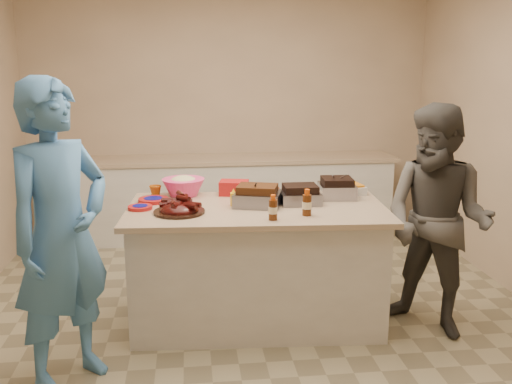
{
  "coord_description": "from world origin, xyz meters",
  "views": [
    {
      "loc": [
        -0.47,
        -3.98,
        1.95
      ],
      "look_at": [
        0.02,
        0.09,
        1.0
      ],
      "focal_mm": 40.0,
      "sensor_mm": 36.0,
      "label": 1
    }
  ],
  "objects": [
    {
      "name": "basket_stack",
      "position": [
        -0.12,
        0.45,
        0.9
      ],
      "size": [
        0.25,
        0.21,
        0.11
      ],
      "primitive_type": "cube",
      "rotation": [
        0.0,
        0.0,
        -0.21
      ],
      "color": "#A11414",
      "rests_on": "island"
    },
    {
      "name": "plate_stack_large",
      "position": [
        -0.75,
        0.28,
        0.9
      ],
      "size": [
        0.24,
        0.24,
        0.03
      ],
      "primitive_type": "cylinder",
      "rotation": [
        0.0,
        0.0,
        -0.06
      ],
      "color": "#A11414",
      "rests_on": "island"
    },
    {
      "name": "sausage_plate",
      "position": [
        0.18,
        0.39,
        0.9
      ],
      "size": [
        0.33,
        0.33,
        0.05
      ],
      "primitive_type": "cylinder",
      "rotation": [
        0.0,
        0.0,
        -0.15
      ],
      "color": "silver",
      "rests_on": "island"
    },
    {
      "name": "sauce_bowl",
      "position": [
        -0.04,
        0.21,
        0.9
      ],
      "size": [
        0.13,
        0.05,
        0.13
      ],
      "primitive_type": "imported",
      "rotation": [
        0.0,
        0.0,
        -0.06
      ],
      "color": "silver",
      "rests_on": "island"
    },
    {
      "name": "roasting_pan",
      "position": [
        0.67,
        0.25,
        0.9
      ],
      "size": [
        0.29,
        0.29,
        0.11
      ],
      "primitive_type": "cube",
      "rotation": [
        0.0,
        0.0,
        -0.07
      ],
      "color": "gray",
      "rests_on": "island"
    },
    {
      "name": "rib_platter",
      "position": [
        -0.55,
        -0.07,
        0.9
      ],
      "size": [
        0.42,
        0.42,
        0.14
      ],
      "primitive_type": null,
      "rotation": [
        0.0,
        0.0,
        -0.17
      ],
      "color": "#3D0907",
      "rests_on": "island"
    },
    {
      "name": "bbq_bottle_a",
      "position": [
        0.08,
        -0.32,
        0.9
      ],
      "size": [
        0.06,
        0.06,
        0.17
      ],
      "primitive_type": "cylinder",
      "rotation": [
        0.0,
        0.0,
        -0.06
      ],
      "color": "#45200A",
      "rests_on": "island"
    },
    {
      "name": "bbq_bottle_b",
      "position": [
        0.33,
        -0.23,
        0.9
      ],
      "size": [
        0.07,
        0.07,
        0.19
      ],
      "primitive_type": "cylinder",
      "rotation": [
        0.0,
        0.0,
        -0.06
      ],
      "color": "#45200A",
      "rests_on": "island"
    },
    {
      "name": "brisket_tray",
      "position": [
        0.35,
        0.1,
        0.9
      ],
      "size": [
        0.29,
        0.25,
        0.09
      ],
      "primitive_type": "cube",
      "rotation": [
        0.0,
        0.0,
        -0.01
      ],
      "color": "black",
      "rests_on": "island"
    },
    {
      "name": "guest_gray",
      "position": [
        1.26,
        -0.28,
        0.0
      ],
      "size": [
        1.77,
        1.72,
        0.63
      ],
      "primitive_type": "imported",
      "rotation": [
        0.0,
        0.0,
        -0.83
      ],
      "color": "#4F4C47",
      "rests_on": "ground"
    },
    {
      "name": "plate_stack_small",
      "position": [
        -0.83,
        0.07,
        0.9
      ],
      "size": [
        0.19,
        0.19,
        0.02
      ],
      "primitive_type": "cylinder",
      "rotation": [
        0.0,
        0.0,
        -0.06
      ],
      "color": "#A11414",
      "rests_on": "island"
    },
    {
      "name": "mustard_bottle",
      "position": [
        -0.15,
        0.09,
        0.9
      ],
      "size": [
        0.05,
        0.05,
        0.13
      ],
      "primitive_type": "cylinder",
      "rotation": [
        0.0,
        0.0,
        -0.06
      ],
      "color": "yellow",
      "rests_on": "island"
    },
    {
      "name": "room",
      "position": [
        0.0,
        0.0,
        0.0
      ],
      "size": [
        4.5,
        5.0,
        2.7
      ],
      "primitive_type": null,
      "color": "tan",
      "rests_on": "ground"
    },
    {
      "name": "plastic_cup",
      "position": [
        -0.74,
        0.46,
        0.9
      ],
      "size": [
        0.1,
        0.09,
        0.09
      ],
      "primitive_type": "imported",
      "rotation": [
        0.0,
        0.0,
        -0.06
      ],
      "color": "#AA520E",
      "rests_on": "island"
    },
    {
      "name": "guest_blue",
      "position": [
        -1.23,
        -0.65,
        0.0
      ],
      "size": [
        1.86,
        1.74,
        0.45
      ],
      "primitive_type": "imported",
      "rotation": [
        0.0,
        0.0,
        0.86
      ],
      "color": "#467FBB",
      "rests_on": "ground"
    },
    {
      "name": "coleslaw_bowl",
      "position": [
        -0.52,
        0.46,
        0.9
      ],
      "size": [
        0.36,
        0.36,
        0.23
      ],
      "primitive_type": null,
      "rotation": [
        0.0,
        0.0,
        -0.06
      ],
      "color": "#F43C82",
      "rests_on": "island"
    },
    {
      "name": "back_counter",
      "position": [
        0.0,
        2.2,
        0.45
      ],
      "size": [
        3.6,
        0.64,
        0.9
      ],
      "primitive_type": null,
      "color": "silver",
      "rests_on": "ground"
    },
    {
      "name": "mac_cheese_dish",
      "position": [
        0.75,
        0.37,
        0.9
      ],
      "size": [
        0.35,
        0.28,
        0.09
      ],
      "primitive_type": "cube",
      "rotation": [
        0.0,
        0.0,
        0.16
      ],
      "color": "orange",
      "rests_on": "island"
    },
    {
      "name": "island",
      "position": [
        0.02,
        0.04,
        0.0
      ],
      "size": [
        1.95,
        1.12,
        0.9
      ],
      "primitive_type": null,
      "rotation": [
        0.0,
        0.0,
        -0.06
      ],
      "color": "silver",
      "rests_on": "ground"
    },
    {
      "name": "pulled_pork_tray",
      "position": [
        0.02,
        0.06,
        0.9
      ],
      "size": [
        0.39,
        0.34,
        0.1
      ],
      "primitive_type": "cube",
      "rotation": [
        0.0,
        0.0,
        -0.28
      ],
      "color": "#47230F",
      "rests_on": "island"
    }
  ]
}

